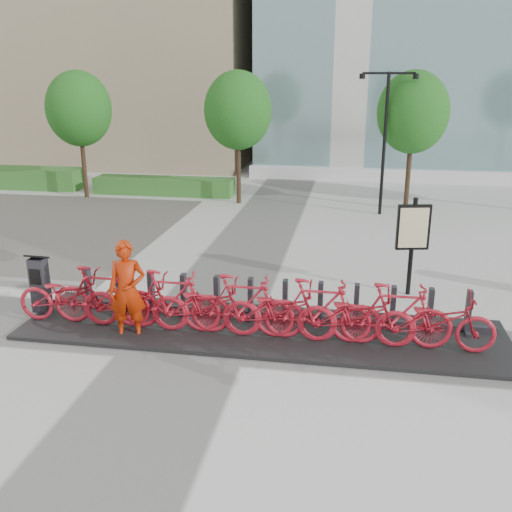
% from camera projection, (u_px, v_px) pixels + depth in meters
% --- Properties ---
extents(ground, '(120.00, 120.00, 0.00)m').
position_uv_depth(ground, '(194.00, 333.00, 11.33)').
color(ground, silver).
extents(hedge_b, '(6.00, 1.20, 0.70)m').
position_uv_depth(hedge_b, '(164.00, 186.00, 24.42)').
color(hedge_b, '#447735').
rests_on(hedge_b, ground).
extents(tree_0, '(2.60, 2.60, 5.10)m').
position_uv_depth(tree_0, '(79.00, 109.00, 22.79)').
color(tree_0, '#4E3621').
rests_on(tree_0, ground).
extents(tree_1, '(2.60, 2.60, 5.10)m').
position_uv_depth(tree_1, '(238.00, 111.00, 21.75)').
color(tree_1, '#4E3621').
rests_on(tree_1, ground).
extents(tree_2, '(2.60, 2.60, 5.10)m').
position_uv_depth(tree_2, '(413.00, 112.00, 20.70)').
color(tree_2, '#4E3621').
rests_on(tree_2, ground).
extents(streetlamp, '(2.00, 0.20, 5.00)m').
position_uv_depth(streetlamp, '(385.00, 127.00, 20.06)').
color(streetlamp, black).
rests_on(streetlamp, ground).
extents(dock_pad, '(9.60, 2.40, 0.08)m').
position_uv_depth(dock_pad, '(261.00, 330.00, 11.39)').
color(dock_pad, black).
rests_on(dock_pad, ground).
extents(dock_rail_posts, '(8.02, 0.50, 0.85)m').
position_uv_depth(dock_rail_posts, '(267.00, 300.00, 11.69)').
color(dock_rail_posts, '#26262C').
rests_on(dock_rail_posts, dock_pad).
extents(bike_0, '(2.11, 0.73, 1.11)m').
position_uv_depth(bike_0, '(68.00, 297.00, 11.51)').
color(bike_0, '#A51625').
rests_on(bike_0, dock_pad).
extents(bike_1, '(2.04, 0.58, 1.23)m').
position_uv_depth(bike_1, '(101.00, 296.00, 11.38)').
color(bike_1, '#A51625').
rests_on(bike_1, dock_pad).
extents(bike_2, '(2.11, 0.73, 1.11)m').
position_uv_depth(bike_2, '(135.00, 301.00, 11.28)').
color(bike_2, '#A51625').
rests_on(bike_2, dock_pad).
extents(bike_3, '(2.04, 0.58, 1.23)m').
position_uv_depth(bike_3, '(170.00, 301.00, 11.14)').
color(bike_3, '#A51625').
rests_on(bike_3, dock_pad).
extents(bike_4, '(2.11, 0.73, 1.11)m').
position_uv_depth(bike_4, '(206.00, 306.00, 11.05)').
color(bike_4, '#A51625').
rests_on(bike_4, dock_pad).
extents(bike_5, '(2.04, 0.58, 1.23)m').
position_uv_depth(bike_5, '(242.00, 305.00, 10.91)').
color(bike_5, '#A51625').
rests_on(bike_5, dock_pad).
extents(bike_6, '(2.11, 0.73, 1.11)m').
position_uv_depth(bike_6, '(280.00, 311.00, 10.81)').
color(bike_6, '#A51625').
rests_on(bike_6, dock_pad).
extents(bike_7, '(2.04, 0.58, 1.23)m').
position_uv_depth(bike_7, '(318.00, 310.00, 10.68)').
color(bike_7, '#A51625').
rests_on(bike_7, dock_pad).
extents(bike_8, '(2.11, 0.73, 1.11)m').
position_uv_depth(bike_8, '(356.00, 316.00, 10.58)').
color(bike_8, '#A51625').
rests_on(bike_8, dock_pad).
extents(bike_9, '(2.04, 0.58, 1.23)m').
position_uv_depth(bike_9, '(396.00, 316.00, 10.45)').
color(bike_9, '#A51625').
rests_on(bike_9, dock_pad).
extents(bike_10, '(2.11, 0.73, 1.11)m').
position_uv_depth(bike_10, '(437.00, 321.00, 10.35)').
color(bike_10, '#A51625').
rests_on(bike_10, dock_pad).
extents(kiosk, '(0.40, 0.34, 1.29)m').
position_uv_depth(kiosk, '(40.00, 284.00, 12.03)').
color(kiosk, '#26262C').
rests_on(kiosk, dock_pad).
extents(worker_red, '(0.80, 0.61, 1.96)m').
position_uv_depth(worker_red, '(127.00, 290.00, 10.87)').
color(worker_red, '#A72305').
rests_on(worker_red, ground).
extents(map_sign, '(0.76, 0.26, 2.30)m').
position_uv_depth(map_sign, '(413.00, 232.00, 12.90)').
color(map_sign, black).
rests_on(map_sign, ground).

